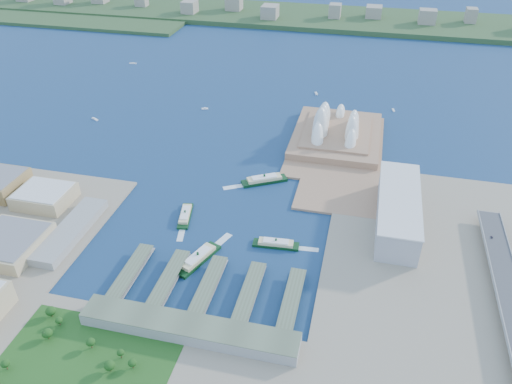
% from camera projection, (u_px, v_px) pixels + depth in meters
% --- Properties ---
extents(ground, '(3000.00, 3000.00, 0.00)m').
position_uv_depth(ground, '(218.00, 241.00, 563.38)').
color(ground, '#10284E').
rests_on(ground, ground).
extents(east_land, '(240.00, 500.00, 3.00)m').
position_uv_depth(east_land, '(443.00, 309.00, 475.37)').
color(east_land, gray).
rests_on(east_land, ground).
extents(peninsula, '(135.00, 220.00, 3.00)m').
position_uv_depth(peninsula, '(337.00, 145.00, 752.66)').
color(peninsula, '#987053').
rests_on(peninsula, ground).
extents(far_shore, '(2200.00, 260.00, 12.00)m').
position_uv_depth(far_shore, '(324.00, 18.00, 1355.33)').
color(far_shore, '#2D4926').
rests_on(far_shore, ground).
extents(opera_house, '(134.00, 180.00, 58.00)m').
position_uv_depth(opera_house, '(338.00, 121.00, 752.57)').
color(opera_house, white).
rests_on(opera_house, peninsula).
extents(toaster_building, '(45.00, 155.00, 35.00)m').
position_uv_depth(toaster_building, '(398.00, 210.00, 579.13)').
color(toaster_building, '#97979D').
rests_on(toaster_building, east_land).
extents(ferry_wharves, '(184.00, 90.00, 9.30)m').
position_uv_depth(ferry_wharves, '(209.00, 286.00, 497.24)').
color(ferry_wharves, '#4F5B45').
rests_on(ferry_wharves, ground).
extents(terminal_building, '(200.00, 28.00, 12.00)m').
position_uv_depth(terminal_building, '(189.00, 329.00, 445.95)').
color(terminal_building, gray).
rests_on(terminal_building, south_land).
extents(park, '(150.00, 110.00, 16.00)m').
position_uv_depth(park, '(81.00, 361.00, 414.78)').
color(park, '#194714').
rests_on(park, south_land).
extents(far_skyline, '(1900.00, 140.00, 55.00)m').
position_uv_depth(far_skyline, '(324.00, 7.00, 1320.63)').
color(far_skyline, gray).
rests_on(far_skyline, far_shore).
extents(ferry_a, '(22.80, 52.05, 9.55)m').
position_uv_depth(ferry_a, '(185.00, 214.00, 599.31)').
color(ferry_a, black).
rests_on(ferry_a, ground).
extents(ferry_b, '(60.91, 44.22, 11.60)m').
position_uv_depth(ferry_b, '(264.00, 178.00, 664.98)').
color(ferry_b, black).
rests_on(ferry_b, ground).
extents(ferry_c, '(36.24, 62.49, 11.53)m').
position_uv_depth(ferry_c, '(198.00, 257.00, 532.38)').
color(ferry_c, black).
rests_on(ferry_c, ground).
extents(ferry_d, '(52.38, 16.85, 9.75)m').
position_uv_depth(ferry_d, '(276.00, 242.00, 554.10)').
color(ferry_d, black).
rests_on(ferry_d, ground).
extents(boat_a, '(14.29, 9.91, 2.76)m').
position_uv_depth(boat_a, '(95.00, 119.00, 829.74)').
color(boat_a, white).
rests_on(boat_a, ground).
extents(boat_b, '(12.06, 7.48, 3.07)m').
position_uv_depth(boat_b, '(205.00, 108.00, 864.52)').
color(boat_b, white).
rests_on(boat_b, ground).
extents(boat_c, '(5.75, 11.88, 2.57)m').
position_uv_depth(boat_c, '(393.00, 110.00, 859.91)').
color(boat_c, white).
rests_on(boat_c, ground).
extents(boat_d, '(15.23, 5.85, 2.51)m').
position_uv_depth(boat_d, '(133.00, 63.00, 1061.08)').
color(boat_d, white).
rests_on(boat_d, ground).
extents(boat_e, '(7.72, 12.91, 3.02)m').
position_uv_depth(boat_e, '(316.00, 93.00, 921.61)').
color(boat_e, white).
rests_on(boat_e, ground).
extents(car_c, '(1.87, 4.59, 1.33)m').
position_uv_depth(car_c, '(492.00, 237.00, 545.11)').
color(car_c, slate).
rests_on(car_c, expressway).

